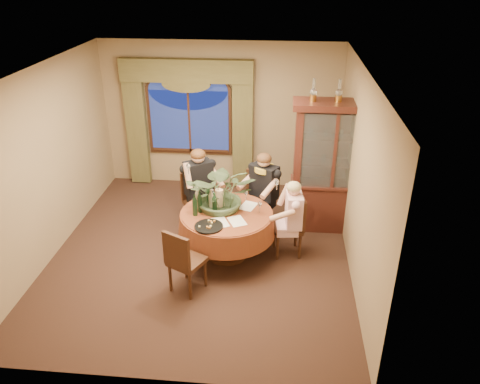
# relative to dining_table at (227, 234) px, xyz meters

# --- Properties ---
(floor) EXTENTS (5.00, 5.00, 0.00)m
(floor) POSITION_rel_dining_table_xyz_m (-0.41, 0.06, -0.38)
(floor) COLOR black
(floor) RESTS_ON ground
(wall_back) EXTENTS (4.50, 0.00, 4.50)m
(wall_back) POSITION_rel_dining_table_xyz_m (-0.41, 2.56, 1.02)
(wall_back) COLOR #8B7353
(wall_back) RESTS_ON ground
(wall_right) EXTENTS (0.00, 5.00, 5.00)m
(wall_right) POSITION_rel_dining_table_xyz_m (1.84, 0.06, 1.02)
(wall_right) COLOR #8B7353
(wall_right) RESTS_ON ground
(ceiling) EXTENTS (5.00, 5.00, 0.00)m
(ceiling) POSITION_rel_dining_table_xyz_m (-0.41, 0.06, 2.42)
(ceiling) COLOR white
(ceiling) RESTS_ON wall_back
(window) EXTENTS (1.62, 0.10, 1.32)m
(window) POSITION_rel_dining_table_xyz_m (-1.01, 2.49, 0.92)
(window) COLOR navy
(window) RESTS_ON wall_back
(arched_transom) EXTENTS (1.60, 0.06, 0.44)m
(arched_transom) POSITION_rel_dining_table_xyz_m (-1.01, 2.49, 1.71)
(arched_transom) COLOR navy
(arched_transom) RESTS_ON wall_back
(drapery_left) EXTENTS (0.38, 0.14, 2.32)m
(drapery_left) POSITION_rel_dining_table_xyz_m (-2.04, 2.44, 0.80)
(drapery_left) COLOR #4D4A27
(drapery_left) RESTS_ON floor
(drapery_right) EXTENTS (0.38, 0.14, 2.32)m
(drapery_right) POSITION_rel_dining_table_xyz_m (0.02, 2.44, 0.80)
(drapery_right) COLOR #4D4A27
(drapery_right) RESTS_ON floor
(swag_valance) EXTENTS (2.45, 0.16, 0.42)m
(swag_valance) POSITION_rel_dining_table_xyz_m (-1.01, 2.41, 1.90)
(swag_valance) COLOR #4D4A27
(swag_valance) RESTS_ON wall_back
(dining_table) EXTENTS (1.74, 1.74, 0.75)m
(dining_table) POSITION_rel_dining_table_xyz_m (0.00, 0.00, 0.00)
(dining_table) COLOR maroon
(dining_table) RESTS_ON floor
(china_cabinet) EXTENTS (1.35, 0.53, 2.17)m
(china_cabinet) POSITION_rel_dining_table_xyz_m (1.59, 1.01, 0.71)
(china_cabinet) COLOR black
(china_cabinet) RESTS_ON floor
(oil_lamp_left) EXTENTS (0.11, 0.11, 0.34)m
(oil_lamp_left) POSITION_rel_dining_table_xyz_m (1.21, 1.01, 1.97)
(oil_lamp_left) COLOR #A5722D
(oil_lamp_left) RESTS_ON china_cabinet
(oil_lamp_center) EXTENTS (0.11, 0.11, 0.34)m
(oil_lamp_center) POSITION_rel_dining_table_xyz_m (1.59, 1.01, 1.97)
(oil_lamp_center) COLOR #A5722D
(oil_lamp_center) RESTS_ON china_cabinet
(oil_lamp_right) EXTENTS (0.11, 0.11, 0.34)m
(oil_lamp_right) POSITION_rel_dining_table_xyz_m (1.96, 1.01, 1.97)
(oil_lamp_right) COLOR #A5722D
(oil_lamp_right) RESTS_ON china_cabinet
(chair_right) EXTENTS (0.48, 0.48, 0.96)m
(chair_right) POSITION_rel_dining_table_xyz_m (0.91, 0.15, 0.10)
(chair_right) COLOR black
(chair_right) RESTS_ON floor
(chair_back_right) EXTENTS (0.54, 0.54, 0.96)m
(chair_back_right) POSITION_rel_dining_table_xyz_m (0.33, 0.87, 0.10)
(chair_back_right) COLOR black
(chair_back_right) RESTS_ON floor
(chair_back) EXTENTS (0.59, 0.59, 0.96)m
(chair_back) POSITION_rel_dining_table_xyz_m (-0.57, 0.79, 0.10)
(chair_back) COLOR black
(chair_back) RESTS_ON floor
(chair_front_left) EXTENTS (0.57, 0.57, 0.96)m
(chair_front_left) POSITION_rel_dining_table_xyz_m (-0.44, -0.85, 0.10)
(chair_front_left) COLOR black
(chair_front_left) RESTS_ON floor
(person_pink) EXTENTS (0.46, 0.49, 1.25)m
(person_pink) POSITION_rel_dining_table_xyz_m (0.99, 0.10, 0.25)
(person_pink) COLOR beige
(person_pink) RESTS_ON floor
(person_back) EXTENTS (0.68, 0.66, 1.41)m
(person_back) POSITION_rel_dining_table_xyz_m (-0.56, 0.84, 0.33)
(person_back) COLOR black
(person_back) RESTS_ON floor
(person_scarf) EXTENTS (0.66, 0.65, 1.38)m
(person_scarf) POSITION_rel_dining_table_xyz_m (0.51, 0.84, 0.32)
(person_scarf) COLOR black
(person_scarf) RESTS_ON floor
(stoneware_vase) EXTENTS (0.16, 0.16, 0.30)m
(stoneware_vase) POSITION_rel_dining_table_xyz_m (-0.12, 0.14, 0.53)
(stoneware_vase) COLOR tan
(stoneware_vase) RESTS_ON dining_table
(centerpiece_plant) EXTENTS (1.00, 1.12, 0.87)m
(centerpiece_plant) POSITION_rel_dining_table_xyz_m (-0.07, 0.17, 1.01)
(centerpiece_plant) COLOR #3D5233
(centerpiece_plant) RESTS_ON dining_table
(olive_bowl) EXTENTS (0.16, 0.16, 0.05)m
(olive_bowl) POSITION_rel_dining_table_xyz_m (0.02, -0.04, 0.40)
(olive_bowl) COLOR #495126
(olive_bowl) RESTS_ON dining_table
(cheese_platter) EXTENTS (0.40, 0.40, 0.02)m
(cheese_platter) POSITION_rel_dining_table_xyz_m (-0.20, -0.44, 0.39)
(cheese_platter) COLOR black
(cheese_platter) RESTS_ON dining_table
(wine_bottle_0) EXTENTS (0.07, 0.07, 0.33)m
(wine_bottle_0) POSITION_rel_dining_table_xyz_m (-0.17, -0.03, 0.54)
(wine_bottle_0) COLOR black
(wine_bottle_0) RESTS_ON dining_table
(wine_bottle_1) EXTENTS (0.07, 0.07, 0.33)m
(wine_bottle_1) POSITION_rel_dining_table_xyz_m (-0.24, 0.07, 0.54)
(wine_bottle_1) COLOR tan
(wine_bottle_1) RESTS_ON dining_table
(wine_bottle_2) EXTENTS (0.07, 0.07, 0.33)m
(wine_bottle_2) POSITION_rel_dining_table_xyz_m (-0.29, 0.21, 0.54)
(wine_bottle_2) COLOR black
(wine_bottle_2) RESTS_ON dining_table
(wine_bottle_3) EXTENTS (0.07, 0.07, 0.33)m
(wine_bottle_3) POSITION_rel_dining_table_xyz_m (-0.44, -0.12, 0.54)
(wine_bottle_3) COLOR black
(wine_bottle_3) RESTS_ON dining_table
(wine_bottle_4) EXTENTS (0.07, 0.07, 0.33)m
(wine_bottle_4) POSITION_rel_dining_table_xyz_m (-0.39, -0.01, 0.54)
(wine_bottle_4) COLOR black
(wine_bottle_4) RESTS_ON dining_table
(wine_bottle_5) EXTENTS (0.07, 0.07, 0.33)m
(wine_bottle_5) POSITION_rel_dining_table_xyz_m (-0.45, 0.12, 0.54)
(wine_bottle_5) COLOR tan
(wine_bottle_5) RESTS_ON dining_table
(tasting_paper_0) EXTENTS (0.32, 0.36, 0.00)m
(tasting_paper_0) POSITION_rel_dining_table_xyz_m (0.18, -0.24, 0.38)
(tasting_paper_0) COLOR white
(tasting_paper_0) RESTS_ON dining_table
(tasting_paper_1) EXTENTS (0.30, 0.35, 0.00)m
(tasting_paper_1) POSITION_rel_dining_table_xyz_m (0.30, 0.23, 0.38)
(tasting_paper_1) COLOR white
(tasting_paper_1) RESTS_ON dining_table
(tasting_paper_2) EXTENTS (0.32, 0.36, 0.00)m
(tasting_paper_2) POSITION_rel_dining_table_xyz_m (-0.06, -0.30, 0.38)
(tasting_paper_2) COLOR white
(tasting_paper_2) RESTS_ON dining_table
(wine_glass_person_pink) EXTENTS (0.07, 0.07, 0.18)m
(wine_glass_person_pink) POSITION_rel_dining_table_xyz_m (0.48, 0.05, 0.46)
(wine_glass_person_pink) COLOR silver
(wine_glass_person_pink) RESTS_ON dining_table
(wine_glass_person_back) EXTENTS (0.07, 0.07, 0.18)m
(wine_glass_person_back) POSITION_rel_dining_table_xyz_m (-0.27, 0.40, 0.46)
(wine_glass_person_back) COLOR silver
(wine_glass_person_back) RESTS_ON dining_table
(wine_glass_person_scarf) EXTENTS (0.07, 0.07, 0.18)m
(wine_glass_person_scarf) POSITION_rel_dining_table_xyz_m (0.25, 0.41, 0.46)
(wine_glass_person_scarf) COLOR silver
(wine_glass_person_scarf) RESTS_ON dining_table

